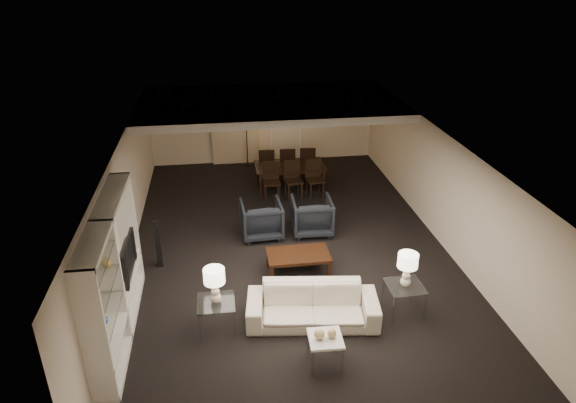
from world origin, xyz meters
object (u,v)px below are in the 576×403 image
(chair_nm, at_px, (294,180))
(chair_fr, at_px, (307,162))
(table_lamp_left, at_px, (215,286))
(chair_fm, at_px, (287,163))
(chair_fl, at_px, (267,164))
(side_table_left, at_px, (217,316))
(television, at_px, (123,258))
(coffee_table, at_px, (298,263))
(armchair_left, at_px, (261,219))
(chair_nl, at_px, (272,182))
(floor_speaker, at_px, (158,244))
(dining_table, at_px, (290,177))
(chair_nr, at_px, (315,179))
(vase_blue, at_px, (102,319))
(pendant_light, at_px, (281,120))
(floor_lamp, at_px, (247,136))
(armchair_right, at_px, (312,216))
(sofa, at_px, (312,305))
(vase_amber, at_px, (106,263))
(table_lamp_right, at_px, (407,270))
(marble_table, at_px, (325,351))
(side_table_right, at_px, (403,299))

(chair_nm, relative_size, chair_fr, 1.00)
(table_lamp_left, bearing_deg, chair_fm, 71.81)
(chair_fl, relative_size, chair_fr, 1.00)
(side_table_left, height_order, television, television)
(coffee_table, relative_size, chair_nm, 1.26)
(armchair_left, distance_m, chair_nm, 2.27)
(chair_nl, bearing_deg, chair_nm, 0.97)
(floor_speaker, xyz_separation_m, dining_table, (3.35, 3.67, -0.19))
(chair_nr, relative_size, chair_fm, 1.00)
(coffee_table, distance_m, television, 3.50)
(chair_nl, relative_size, chair_fm, 1.00)
(vase_blue, xyz_separation_m, chair_fm, (3.82, 7.55, -0.64))
(pendant_light, distance_m, floor_lamp, 2.14)
(television, xyz_separation_m, floor_speaker, (0.45, 1.39, -0.54))
(table_lamp_left, xyz_separation_m, dining_table, (2.17, 5.95, -0.59))
(armchair_right, relative_size, floor_lamp, 0.51)
(armchair_right, height_order, chair_fl, chair_fl)
(chair_fr, bearing_deg, pendant_light, 27.10)
(pendant_light, height_order, floor_lamp, pendant_light)
(vase_blue, bearing_deg, chair_fl, 66.88)
(coffee_table, bearing_deg, chair_fr, 77.93)
(chair_nm, distance_m, chair_fm, 1.30)
(sofa, distance_m, chair_nl, 5.31)
(table_lamp_left, bearing_deg, vase_blue, -150.15)
(side_table_left, bearing_deg, vase_amber, -174.65)
(table_lamp_right, relative_size, chair_fm, 0.65)
(dining_table, bearing_deg, table_lamp_right, -78.73)
(vase_amber, height_order, chair_fm, vase_amber)
(marble_table, relative_size, floor_lamp, 0.29)
(marble_table, distance_m, chair_fm, 7.72)
(table_lamp_right, relative_size, dining_table, 0.34)
(table_lamp_left, height_order, dining_table, table_lamp_left)
(pendant_light, xyz_separation_m, dining_table, (0.21, -0.33, -1.58))
(armchair_right, relative_size, floor_speaker, 0.89)
(chair_nm, bearing_deg, television, -137.44)
(side_table_right, bearing_deg, table_lamp_right, 0.00)
(armchair_left, distance_m, chair_fl, 3.34)
(chair_nm, bearing_deg, table_lamp_right, -83.67)
(table_lamp_right, height_order, vase_amber, vase_amber)
(sofa, distance_m, chair_fm, 6.62)
(coffee_table, relative_size, side_table_left, 2.00)
(marble_table, distance_m, chair_nl, 6.41)
(table_lamp_right, distance_m, television, 5.11)
(television, bearing_deg, table_lamp_left, -118.79)
(coffee_table, relative_size, table_lamp_left, 1.94)
(vase_blue, bearing_deg, armchair_right, 47.06)
(chair_nr, bearing_deg, chair_fr, 83.18)
(sofa, bearing_deg, floor_lamp, 101.78)
(armchair_left, xyz_separation_m, chair_nm, (1.07, 2.00, 0.08))
(sofa, height_order, side_table_left, sofa)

